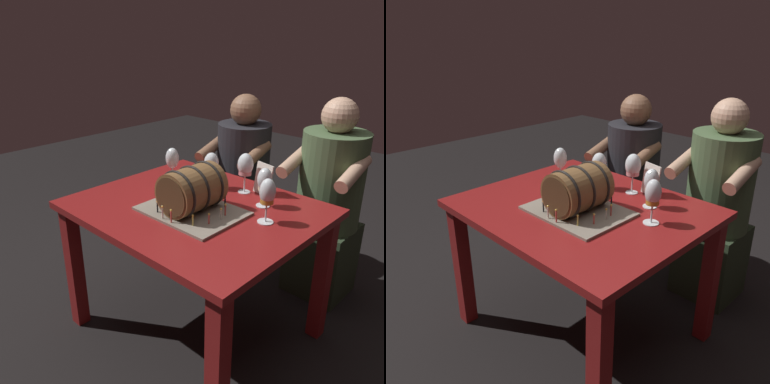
% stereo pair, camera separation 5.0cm
% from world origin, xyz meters
% --- Properties ---
extents(ground_plane, '(8.00, 8.00, 0.00)m').
position_xyz_m(ground_plane, '(0.00, 0.00, 0.00)').
color(ground_plane, black).
extents(dining_table, '(1.10, 0.93, 0.72)m').
position_xyz_m(dining_table, '(0.00, 0.00, 0.61)').
color(dining_table, maroon).
rests_on(dining_table, ground).
extents(barrel_cake, '(0.45, 0.34, 0.22)m').
position_xyz_m(barrel_cake, '(0.04, -0.07, 0.82)').
color(barrel_cake, gray).
rests_on(barrel_cake, dining_table).
extents(wine_glass_rose, '(0.08, 0.08, 0.21)m').
position_xyz_m(wine_glass_rose, '(0.06, 0.29, 0.87)').
color(wine_glass_rose, white).
rests_on(wine_glass_rose, dining_table).
extents(wine_glass_red, '(0.08, 0.08, 0.19)m').
position_xyz_m(wine_glass_red, '(-0.10, 0.22, 0.85)').
color(wine_glass_red, white).
rests_on(wine_glass_red, dining_table).
extents(wine_glass_empty, '(0.07, 0.07, 0.20)m').
position_xyz_m(wine_glass_empty, '(-0.28, 0.11, 0.87)').
color(wine_glass_empty, white).
rests_on(wine_glass_empty, dining_table).
extents(wine_glass_amber, '(0.07, 0.07, 0.20)m').
position_xyz_m(wine_glass_amber, '(0.34, 0.08, 0.86)').
color(wine_glass_amber, white).
rests_on(wine_glass_amber, dining_table).
extents(wine_glass_white, '(0.07, 0.07, 0.19)m').
position_xyz_m(wine_glass_white, '(0.23, 0.22, 0.85)').
color(wine_glass_white, white).
rests_on(wine_glass_white, dining_table).
extents(menu_card, '(0.11, 0.05, 0.16)m').
position_xyz_m(menu_card, '(0.15, 0.34, 0.80)').
color(menu_card, silver).
rests_on(menu_card, dining_table).
extents(person_seated_left, '(0.41, 0.50, 1.13)m').
position_xyz_m(person_seated_left, '(-0.30, 0.77, 0.52)').
color(person_seated_left, black).
rests_on(person_seated_left, ground).
extents(person_seated_right, '(0.40, 0.48, 1.18)m').
position_xyz_m(person_seated_right, '(0.30, 0.77, 0.55)').
color(person_seated_right, '#2A3A24').
rests_on(person_seated_right, ground).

